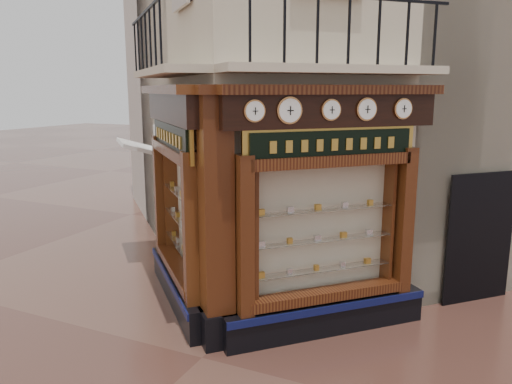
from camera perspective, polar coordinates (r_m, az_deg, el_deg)
The scene contains 15 objects.
ground at distance 7.85m, azimuth -6.19°, elevation -18.31°, with size 80.00×80.00×0.00m, color #512F25.
neighbour_left at distance 15.73m, azimuth 2.23°, elevation 17.41°, with size 8.00×8.00×11.00m, color beige.
neighbour_right at distance 14.56m, azimuth 21.39°, elevation 17.13°, with size 8.00×8.00×11.00m, color beige.
shopfront_left at distance 9.10m, azimuth -8.98°, elevation -0.79°, with size 2.86×2.86×3.98m.
shopfront_right at distance 7.92m, azimuth 8.23°, elevation -2.63°, with size 2.86×2.86×3.98m.
corner_pilaster at distance 7.50m, azimuth -4.55°, elevation -3.58°, with size 0.85×0.85×3.98m.
balcony at distance 8.12m, azimuth -1.30°, elevation 13.79°, with size 5.94×2.97×1.03m.
clock_a at distance 6.98m, azimuth -0.17°, elevation 9.25°, with size 0.26×0.26×0.31m.
clock_b at distance 7.17m, azimuth 3.85°, elevation 9.29°, with size 0.31×0.31×0.39m.
clock_c at distance 7.47m, azimuth 8.57°, elevation 9.27°, with size 0.26×0.26×0.32m.
clock_d at distance 7.77m, azimuth 12.51°, elevation 9.22°, with size 0.28×0.28×0.35m.
clock_e at distance 8.14m, azimuth 16.45°, elevation 9.12°, with size 0.26×0.26×0.32m.
awning at distance 12.17m, azimuth -12.42°, elevation -7.40°, with size 1.62×0.97×0.08m, color white, non-canonical shape.
signboard_left at distance 8.91m, azimuth -9.70°, elevation 6.25°, with size 2.26×2.26×0.61m.
signboard_right at distance 7.65m, azimuth 8.75°, elevation 5.42°, with size 2.08×2.08×0.56m.
Camera 1 is at (3.57, -5.80, 3.91)m, focal length 35.00 mm.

